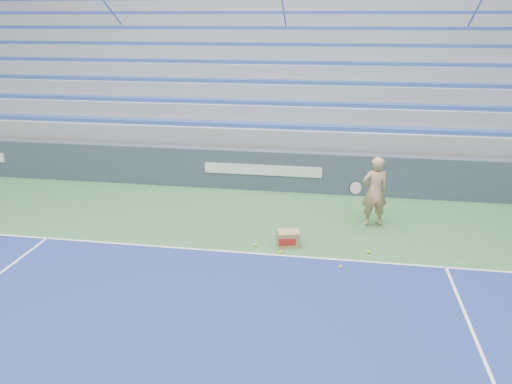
% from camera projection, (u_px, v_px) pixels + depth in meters
% --- Properties ---
extents(sponsor_barrier, '(30.00, 0.32, 1.10)m').
position_uv_depth(sponsor_barrier, '(263.00, 170.00, 13.65)').
color(sponsor_barrier, '#364252').
rests_on(sponsor_barrier, ground).
extents(bleachers, '(31.00, 9.15, 7.30)m').
position_uv_depth(bleachers, '(286.00, 79.00, 18.37)').
color(bleachers, gray).
rests_on(bleachers, ground).
extents(tennis_player, '(0.94, 0.88, 1.62)m').
position_uv_depth(tennis_player, '(374.00, 192.00, 11.18)').
color(tennis_player, tan).
rests_on(tennis_player, ground).
extents(ball_box, '(0.51, 0.44, 0.33)m').
position_uv_depth(ball_box, '(288.00, 239.00, 10.34)').
color(ball_box, '#9E7C4C').
rests_on(ball_box, ground).
extents(tennis_ball_0, '(0.07, 0.07, 0.07)m').
position_uv_depth(tennis_ball_0, '(256.00, 245.00, 10.35)').
color(tennis_ball_0, '#CDE52E').
rests_on(tennis_ball_0, ground).
extents(tennis_ball_1, '(0.07, 0.07, 0.07)m').
position_uv_depth(tennis_ball_1, '(281.00, 252.00, 10.04)').
color(tennis_ball_1, '#CDE52E').
rests_on(tennis_ball_1, ground).
extents(tennis_ball_2, '(0.07, 0.07, 0.07)m').
position_uv_depth(tennis_ball_2, '(341.00, 267.00, 9.46)').
color(tennis_ball_2, '#CDE52E').
rests_on(tennis_ball_2, ground).
extents(tennis_ball_3, '(0.07, 0.07, 0.07)m').
position_uv_depth(tennis_ball_3, '(369.00, 252.00, 10.05)').
color(tennis_ball_3, '#CDE52E').
rests_on(tennis_ball_3, ground).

